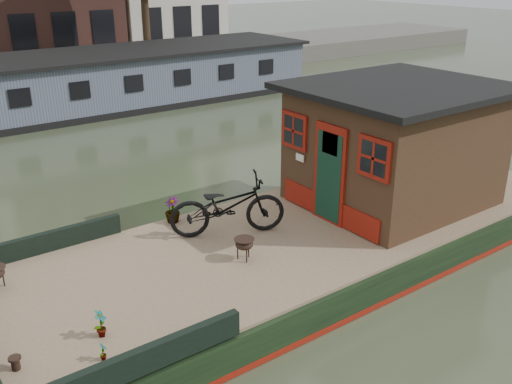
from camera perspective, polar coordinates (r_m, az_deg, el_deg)
ground at (r=11.09m, az=5.40°, el=-6.45°), size 120.00×120.00×0.00m
houseboat_hull at (r=10.22m, az=-0.22°, el=-7.23°), size 14.01×4.02×0.60m
houseboat_deck at (r=10.81m, az=5.52°, el=-3.54°), size 11.80×3.80×0.05m
bow_bulwark at (r=8.61m, az=-21.17°, el=-10.71°), size 3.00×4.00×0.35m
cabin at (r=11.84m, az=13.74°, el=4.74°), size 4.00×3.50×2.42m
bicycle at (r=10.26m, az=-2.86°, el=-1.39°), size 2.20×1.51×1.10m
potted_plant_a at (r=7.95m, az=-15.28°, el=-12.56°), size 0.25×0.26×0.41m
potted_plant_d at (r=10.93m, az=-8.37°, el=-1.78°), size 0.36×0.36×0.50m
potted_plant_e at (r=7.58m, az=-15.06°, el=-15.14°), size 0.12×0.15×0.26m
brazier_front at (r=9.51m, az=-1.18°, el=-5.72°), size 0.39×0.39×0.39m
bollard_stbd at (r=7.80m, az=-22.92°, el=-15.50°), size 0.16×0.16×0.18m
far_houseboat at (r=22.63m, az=-18.89°, el=9.89°), size 20.40×4.40×2.11m
quay at (r=28.90m, az=-22.90°, el=10.71°), size 60.00×6.00×0.90m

